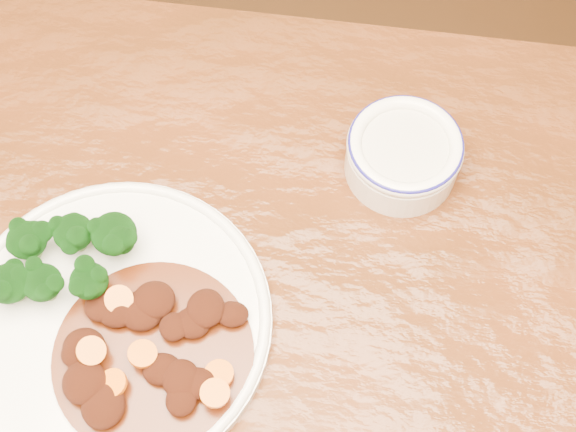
{
  "coord_description": "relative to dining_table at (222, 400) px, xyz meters",
  "views": [
    {
      "loc": [
        0.07,
        -0.21,
        1.5
      ],
      "look_at": [
        0.07,
        0.16,
        0.77
      ],
      "focal_mm": 50.0,
      "sensor_mm": 36.0,
      "label": 1
    }
  ],
  "objects": [
    {
      "name": "dinner_plate",
      "position": [
        -0.1,
        0.05,
        0.09
      ],
      "size": [
        0.31,
        0.31,
        0.02
      ],
      "rotation": [
        0.0,
        0.0,
        0.01
      ],
      "color": "white",
      "rests_on": "dining_table"
    },
    {
      "name": "dip_bowl",
      "position": [
        0.19,
        0.23,
        0.11
      ],
      "size": [
        0.12,
        0.12,
        0.05
      ],
      "rotation": [
        0.0,
        0.0,
        0.04
      ],
      "color": "white",
      "rests_on": "dining_table"
    },
    {
      "name": "mince_stew",
      "position": [
        -0.06,
        0.02,
        0.1
      ],
      "size": [
        0.19,
        0.19,
        0.03
      ],
      "color": "#4D1C08",
      "rests_on": "dinner_plate"
    },
    {
      "name": "dining_table",
      "position": [
        0.0,
        0.0,
        0.0
      ],
      "size": [
        1.6,
        1.09,
        0.75
      ],
      "rotation": [
        0.0,
        0.0,
        -0.13
      ],
      "color": "#59270F",
      "rests_on": "ground"
    },
    {
      "name": "broccoli_florets",
      "position": [
        -0.15,
        0.11,
        0.12
      ],
      "size": [
        0.14,
        0.09,
        0.05
      ],
      "color": "#6F944D",
      "rests_on": "dinner_plate"
    }
  ]
}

